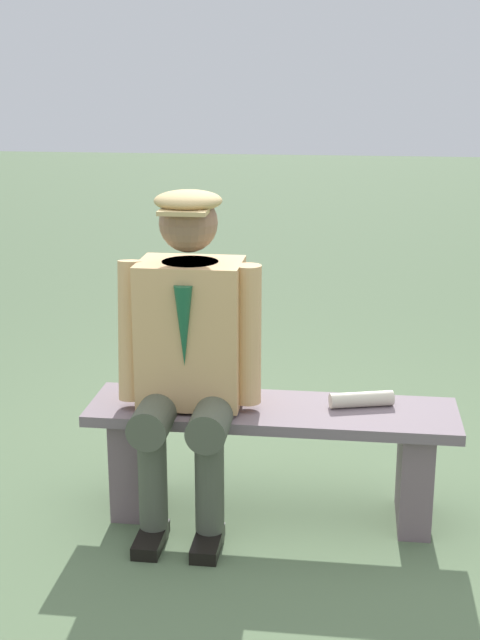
{
  "coord_description": "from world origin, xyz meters",
  "views": [
    {
      "loc": [
        -0.29,
        3.26,
        1.75
      ],
      "look_at": [
        0.13,
        0.0,
        0.81
      ],
      "focal_mm": 50.19,
      "sensor_mm": 36.0,
      "label": 1
    }
  ],
  "objects": [
    {
      "name": "ground_plane",
      "position": [
        0.0,
        0.0,
        0.0
      ],
      "size": [
        30.0,
        30.0,
        0.0
      ],
      "primitive_type": "plane",
      "color": "#576E4B"
    },
    {
      "name": "seated_man",
      "position": [
        0.32,
        0.06,
        0.71
      ],
      "size": [
        0.56,
        0.58,
        1.3
      ],
      "color": "tan",
      "rests_on": "ground"
    },
    {
      "name": "rolled_magazine",
      "position": [
        -0.35,
        -0.05,
        0.49
      ],
      "size": [
        0.26,
        0.13,
        0.06
      ],
      "primitive_type": "cylinder",
      "rotation": [
        0.0,
        1.57,
        0.28
      ],
      "color": "beige",
      "rests_on": "bench"
    },
    {
      "name": "bench",
      "position": [
        0.0,
        0.0,
        0.3
      ],
      "size": [
        1.44,
        0.39,
        0.46
      ],
      "color": "slate",
      "rests_on": "ground"
    }
  ]
}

